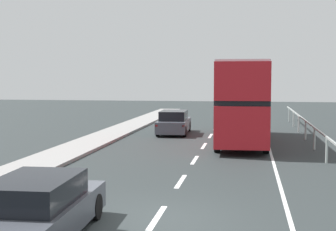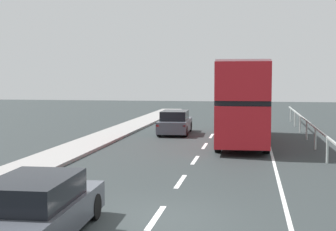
{
  "view_description": "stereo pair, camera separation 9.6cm",
  "coord_description": "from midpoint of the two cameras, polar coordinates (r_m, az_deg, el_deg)",
  "views": [
    {
      "loc": [
        2.23,
        -11.8,
        3.52
      ],
      "look_at": [
        -0.62,
        5.61,
        2.14
      ],
      "focal_mm": 52.86,
      "sensor_mm": 36.0,
      "label": 1
    },
    {
      "loc": [
        2.33,
        -11.78,
        3.52
      ],
      "look_at": [
        -0.62,
        5.61,
        2.14
      ],
      "focal_mm": 52.86,
      "sensor_mm": 36.0,
      "label": 2
    }
  ],
  "objects": [
    {
      "name": "bridge_side_railing",
      "position": [
        21.18,
        17.73,
        -2.85
      ],
      "size": [
        0.1,
        42.0,
        1.1
      ],
      "color": "#B1BAB7",
      "rests_on": "ground"
    },
    {
      "name": "lane_paint_markings",
      "position": [
        21.03,
        8.24,
        -5.2
      ],
      "size": [
        3.41,
        46.0,
        0.01
      ],
      "color": "silver",
      "rests_on": "ground"
    },
    {
      "name": "ground_plane",
      "position": [
        12.52,
        -1.61,
        -12.09
      ],
      "size": [
        74.53,
        120.0,
        0.1
      ],
      "primitive_type": "cube",
      "color": "#2A3031"
    },
    {
      "name": "double_decker_bus_red",
      "position": [
        26.79,
        8.39,
        1.8
      ],
      "size": [
        2.67,
        10.65,
        4.29
      ],
      "rotation": [
        0.0,
        0.0,
        0.02
      ],
      "color": "#B11820",
      "rests_on": "ground"
    },
    {
      "name": "sedan_car_ahead",
      "position": [
        30.57,
        0.6,
        -0.84
      ],
      "size": [
        1.92,
        4.5,
        1.45
      ],
      "rotation": [
        0.0,
        0.0,
        0.04
      ],
      "color": "#434A54",
      "rests_on": "ground"
    },
    {
      "name": "hatchback_car_near",
      "position": [
        11.25,
        -14.97,
        -10.37
      ],
      "size": [
        1.98,
        4.54,
        1.39
      ],
      "rotation": [
        0.0,
        0.0,
        0.04
      ],
      "color": "#444850",
      "rests_on": "ground"
    }
  ]
}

